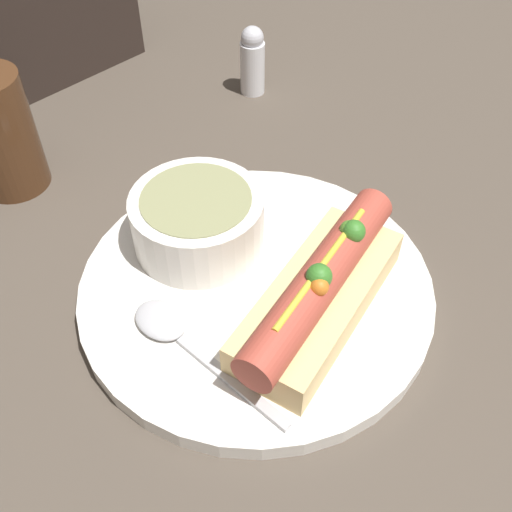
{
  "coord_description": "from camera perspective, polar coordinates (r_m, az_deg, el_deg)",
  "views": [
    {
      "loc": [
        -0.22,
        -0.21,
        0.36
      ],
      "look_at": [
        0.0,
        0.0,
        0.04
      ],
      "focal_mm": 42.0,
      "sensor_mm": 36.0,
      "label": 1
    }
  ],
  "objects": [
    {
      "name": "salt_shaker",
      "position": [
        0.68,
        -0.35,
        18.12
      ],
      "size": [
        0.03,
        0.03,
        0.08
      ],
      "color": "silver",
      "rests_on": "ground_plane"
    },
    {
      "name": "soup_bowl",
      "position": [
        0.47,
        -5.87,
        3.32
      ],
      "size": [
        0.1,
        0.1,
        0.05
      ],
      "color": "silver",
      "rests_on": "dinner_plate"
    },
    {
      "name": "dinner_plate",
      "position": [
        0.46,
        0.0,
        -3.08
      ],
      "size": [
        0.27,
        0.27,
        0.01
      ],
      "color": "white",
      "rests_on": "ground_plane"
    },
    {
      "name": "spoon",
      "position": [
        0.43,
        -7.78,
        -7.16
      ],
      "size": [
        0.03,
        0.14,
        0.01
      ],
      "rotation": [
        0.0,
        0.0,
        1.58
      ],
      "color": "#B7B7BC",
      "rests_on": "dinner_plate"
    },
    {
      "name": "ground_plane",
      "position": [
        0.47,
        0.0,
        -3.67
      ],
      "size": [
        4.0,
        4.0,
        0.0
      ],
      "primitive_type": "plane",
      "color": "#4C4238"
    },
    {
      "name": "hot_dog",
      "position": [
        0.42,
        6.07,
        -3.38
      ],
      "size": [
        0.18,
        0.09,
        0.06
      ],
      "rotation": [
        0.0,
        0.0,
        0.21
      ],
      "color": "#E5C17F",
      "rests_on": "dinner_plate"
    }
  ]
}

